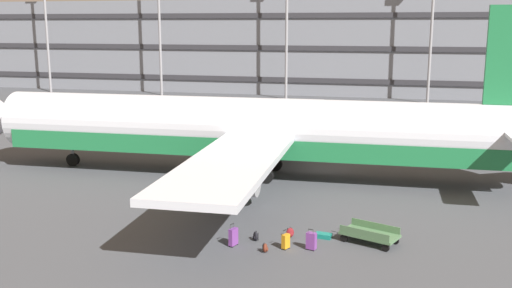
{
  "coord_description": "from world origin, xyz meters",
  "views": [
    {
      "loc": [
        5.07,
        -38.61,
        10.01
      ],
      "look_at": [
        -3.01,
        -5.42,
        3.0
      ],
      "focal_mm": 40.97,
      "sensor_mm": 36.0,
      "label": 1
    }
  ],
  "objects_px": {
    "suitcase_red": "(311,241)",
    "backpack_teal": "(265,248)",
    "backpack_large": "(290,233)",
    "suitcase_silver": "(233,237)",
    "suitcase_purple": "(286,241)",
    "baggage_cart": "(370,234)",
    "airliner": "(257,130)",
    "suitcase_upright": "(323,236)",
    "backpack_laid_flat": "(255,236)"
  },
  "relations": [
    {
      "from": "suitcase_silver",
      "to": "backpack_teal",
      "type": "bearing_deg",
      "value": -14.05
    },
    {
      "from": "suitcase_purple",
      "to": "baggage_cart",
      "type": "relative_size",
      "value": 0.27
    },
    {
      "from": "suitcase_upright",
      "to": "suitcase_silver",
      "type": "xyz_separation_m",
      "value": [
        -3.9,
        -2.02,
        0.33
      ]
    },
    {
      "from": "suitcase_red",
      "to": "suitcase_upright",
      "type": "xyz_separation_m",
      "value": [
        0.35,
        1.63,
        -0.32
      ]
    },
    {
      "from": "backpack_laid_flat",
      "to": "backpack_large",
      "type": "bearing_deg",
      "value": 28.58
    },
    {
      "from": "suitcase_silver",
      "to": "suitcase_purple",
      "type": "height_order",
      "value": "suitcase_silver"
    },
    {
      "from": "suitcase_silver",
      "to": "suitcase_purple",
      "type": "distance_m",
      "value": 2.42
    },
    {
      "from": "suitcase_purple",
      "to": "suitcase_silver",
      "type": "bearing_deg",
      "value": -175.2
    },
    {
      "from": "backpack_laid_flat",
      "to": "baggage_cart",
      "type": "xyz_separation_m",
      "value": [
        5.24,
        0.98,
        0.21
      ]
    },
    {
      "from": "suitcase_upright",
      "to": "suitcase_red",
      "type": "bearing_deg",
      "value": -102.0
    },
    {
      "from": "airliner",
      "to": "suitcase_silver",
      "type": "distance_m",
      "value": 13.01
    },
    {
      "from": "airliner",
      "to": "suitcase_purple",
      "type": "relative_size",
      "value": 45.95
    },
    {
      "from": "backpack_laid_flat",
      "to": "backpack_large",
      "type": "relative_size",
      "value": 0.95
    },
    {
      "from": "suitcase_silver",
      "to": "backpack_laid_flat",
      "type": "relative_size",
      "value": 2.12
    },
    {
      "from": "suitcase_red",
      "to": "backpack_teal",
      "type": "bearing_deg",
      "value": -158.17
    },
    {
      "from": "suitcase_red",
      "to": "suitcase_silver",
      "type": "bearing_deg",
      "value": -173.85
    },
    {
      "from": "airliner",
      "to": "backpack_teal",
      "type": "distance_m",
      "value": 13.77
    },
    {
      "from": "suitcase_upright",
      "to": "airliner",
      "type": "bearing_deg",
      "value": 118.88
    },
    {
      "from": "suitcase_upright",
      "to": "suitcase_silver",
      "type": "relative_size",
      "value": 0.81
    },
    {
      "from": "suitcase_upright",
      "to": "suitcase_silver",
      "type": "distance_m",
      "value": 4.4
    },
    {
      "from": "suitcase_purple",
      "to": "backpack_large",
      "type": "xyz_separation_m",
      "value": [
        -0.07,
        1.5,
        -0.15
      ]
    },
    {
      "from": "suitcase_red",
      "to": "backpack_laid_flat",
      "type": "relative_size",
      "value": 2.02
    },
    {
      "from": "suitcase_upright",
      "to": "backpack_large",
      "type": "height_order",
      "value": "backpack_large"
    },
    {
      "from": "suitcase_purple",
      "to": "suitcase_upright",
      "type": "bearing_deg",
      "value": 50.57
    },
    {
      "from": "suitcase_red",
      "to": "baggage_cart",
      "type": "height_order",
      "value": "suitcase_red"
    },
    {
      "from": "suitcase_purple",
      "to": "baggage_cart",
      "type": "xyz_separation_m",
      "value": [
        3.66,
        1.66,
        0.05
      ]
    },
    {
      "from": "suitcase_silver",
      "to": "baggage_cart",
      "type": "distance_m",
      "value": 6.35
    },
    {
      "from": "suitcase_red",
      "to": "suitcase_silver",
      "type": "xyz_separation_m",
      "value": [
        -3.56,
        -0.38,
        0.02
      ]
    },
    {
      "from": "baggage_cart",
      "to": "suitcase_red",
      "type": "bearing_deg",
      "value": -149.51
    },
    {
      "from": "suitcase_upright",
      "to": "backpack_laid_flat",
      "type": "xyz_separation_m",
      "value": [
        -3.07,
        -1.14,
        0.1
      ]
    },
    {
      "from": "suitcase_purple",
      "to": "backpack_teal",
      "type": "distance_m",
      "value": 1.03
    },
    {
      "from": "suitcase_silver",
      "to": "baggage_cart",
      "type": "relative_size",
      "value": 0.32
    },
    {
      "from": "backpack_large",
      "to": "suitcase_silver",
      "type": "bearing_deg",
      "value": -144.01
    },
    {
      "from": "suitcase_purple",
      "to": "backpack_laid_flat",
      "type": "distance_m",
      "value": 1.73
    },
    {
      "from": "suitcase_silver",
      "to": "suitcase_upright",
      "type": "bearing_deg",
      "value": 27.32
    },
    {
      "from": "suitcase_silver",
      "to": "suitcase_purple",
      "type": "bearing_deg",
      "value": 4.8
    },
    {
      "from": "suitcase_red",
      "to": "airliner",
      "type": "bearing_deg",
      "value": 114.19
    },
    {
      "from": "backpack_teal",
      "to": "backpack_large",
      "type": "height_order",
      "value": "backpack_large"
    },
    {
      "from": "suitcase_upright",
      "to": "baggage_cart",
      "type": "height_order",
      "value": "baggage_cart"
    },
    {
      "from": "airliner",
      "to": "suitcase_red",
      "type": "bearing_deg",
      "value": -65.81
    },
    {
      "from": "airliner",
      "to": "suitcase_red",
      "type": "xyz_separation_m",
      "value": [
        5.48,
        -12.2,
        -2.7
      ]
    },
    {
      "from": "backpack_large",
      "to": "suitcase_red",
      "type": "bearing_deg",
      "value": -47.48
    },
    {
      "from": "suitcase_red",
      "to": "backpack_teal",
      "type": "relative_size",
      "value": 2.17
    },
    {
      "from": "backpack_teal",
      "to": "suitcase_silver",
      "type": "bearing_deg",
      "value": 165.95
    },
    {
      "from": "suitcase_upright",
      "to": "backpack_large",
      "type": "relative_size",
      "value": 1.62
    },
    {
      "from": "suitcase_purple",
      "to": "baggage_cart",
      "type": "bearing_deg",
      "value": 24.41
    },
    {
      "from": "suitcase_silver",
      "to": "baggage_cart",
      "type": "height_order",
      "value": "suitcase_silver"
    },
    {
      "from": "suitcase_red",
      "to": "backpack_teal",
      "type": "xyz_separation_m",
      "value": [
        -1.96,
        -0.78,
        -0.23
      ]
    },
    {
      "from": "backpack_large",
      "to": "backpack_teal",
      "type": "bearing_deg",
      "value": -109.52
    },
    {
      "from": "suitcase_upright",
      "to": "backpack_teal",
      "type": "relative_size",
      "value": 1.84
    }
  ]
}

